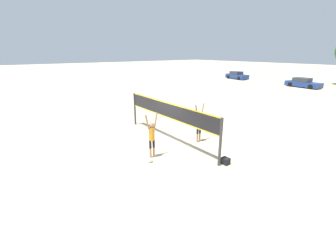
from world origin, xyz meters
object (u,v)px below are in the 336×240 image
at_px(volleyball, 150,160).
at_px(parked_car_mid, 237,76).
at_px(player_spiker, 152,135).
at_px(player_blocker, 199,122).
at_px(volleyball_net, 168,114).
at_px(gear_bag, 225,161).
at_px(parked_car_near, 303,83).

xyz_separation_m(volleyball, parked_car_mid, (-18.40, 31.91, 0.54)).
xyz_separation_m(player_spiker, volleyball, (0.40, -0.38, -1.09)).
relative_size(player_spiker, player_blocker, 1.00).
xyz_separation_m(player_blocker, volleyball, (0.44, -3.66, -1.09)).
bearing_deg(volleyball, player_spiker, 136.54).
height_order(volleyball_net, gear_bag, volleyball_net).
distance_m(gear_bag, parked_car_near, 29.30).
relative_size(gear_bag, parked_car_near, 0.07).
bearing_deg(parked_car_near, volleyball, -72.71).
height_order(player_blocker, volleyball, player_blocker).
xyz_separation_m(volleyball, parked_car_near, (-6.00, 30.79, 0.51)).
height_order(player_blocker, gear_bag, player_blocker).
distance_m(volleyball_net, player_blocker, 1.84).
bearing_deg(parked_car_near, volleyball_net, -75.09).
bearing_deg(parked_car_near, parked_car_mid, -178.88).
distance_m(gear_bag, parked_car_mid, 35.81).
relative_size(volleyball, parked_car_near, 0.05).
height_order(parked_car_near, parked_car_mid, parked_car_mid).
bearing_deg(volleyball_net, volleyball, -54.59).
bearing_deg(volleyball_net, player_spiker, -57.16).
relative_size(volleyball, gear_bag, 0.61).
xyz_separation_m(parked_car_near, parked_car_mid, (-12.40, 1.12, 0.03)).
height_order(volleyball, gear_bag, gear_bag).
bearing_deg(player_blocker, gear_bag, 70.76).
xyz_separation_m(gear_bag, parked_car_near, (-8.31, 28.09, 0.47)).
relative_size(player_spiker, gear_bag, 6.22).
bearing_deg(gear_bag, parked_car_mid, 125.33).
xyz_separation_m(player_blocker, parked_car_mid, (-17.96, 28.25, -0.55)).
distance_m(player_spiker, volleyball, 1.22).
height_order(player_blocker, parked_car_near, player_blocker).
distance_m(volleyball_net, player_spiker, 2.39).
relative_size(volleyball_net, parked_car_mid, 1.68).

